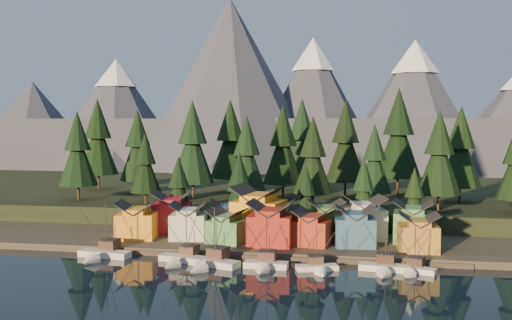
% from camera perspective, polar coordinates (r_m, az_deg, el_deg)
% --- Properties ---
extents(ground, '(500.00, 500.00, 0.00)m').
position_cam_1_polar(ground, '(106.19, 0.42, -11.94)').
color(ground, black).
rests_on(ground, ground).
extents(shore_strip, '(400.00, 50.00, 1.50)m').
position_cam_1_polar(shore_strip, '(144.54, 3.04, -7.35)').
color(shore_strip, '#353126').
rests_on(shore_strip, ground).
extents(hillside, '(420.00, 100.00, 6.00)m').
position_cam_1_polar(hillside, '(193.24, 4.80, -3.80)').
color(hillside, black).
rests_on(hillside, ground).
extents(dock, '(80.00, 4.00, 1.00)m').
position_cam_1_polar(dock, '(121.83, 1.71, -9.61)').
color(dock, '#493E34').
rests_on(dock, ground).
extents(mountain_ridge, '(560.00, 190.00, 90.00)m').
position_cam_1_polar(mountain_ridge, '(315.04, 6.04, 3.40)').
color(mountain_ridge, '#4A4E5F').
rests_on(mountain_ridge, ground).
extents(boat_0, '(11.80, 12.62, 12.78)m').
position_cam_1_polar(boat_0, '(126.15, -15.22, -8.40)').
color(boat_0, silver).
rests_on(boat_0, ground).
extents(boat_1, '(11.62, 12.25, 11.57)m').
position_cam_1_polar(boat_1, '(118.83, -7.44, -9.22)').
color(boat_1, beige).
rests_on(boat_1, ground).
extents(boat_2, '(11.77, 12.29, 12.85)m').
position_cam_1_polar(boat_2, '(114.93, -4.67, -9.47)').
color(boat_2, beige).
rests_on(boat_2, ground).
extents(boat_3, '(8.99, 9.73, 11.72)m').
position_cam_1_polar(boat_3, '(113.27, 0.91, -9.68)').
color(boat_3, silver).
rests_on(boat_3, ground).
extents(boat_4, '(8.73, 9.16, 9.81)m').
position_cam_1_polar(boat_4, '(112.30, 6.23, -10.09)').
color(boat_4, white).
rests_on(boat_4, ground).
extents(boat_5, '(10.47, 11.19, 11.51)m').
position_cam_1_polar(boat_5, '(113.80, 12.74, -9.83)').
color(boat_5, silver).
rests_on(boat_5, ground).
extents(boat_6, '(8.80, 9.23, 9.89)m').
position_cam_1_polar(boat_6, '(114.31, 15.41, -9.95)').
color(boat_6, white).
rests_on(boat_6, ground).
extents(house_front_0, '(9.88, 9.48, 8.69)m').
position_cam_1_polar(house_front_0, '(136.86, -11.87, -5.80)').
color(house_front_0, orange).
rests_on(house_front_0, shore_strip).
extents(house_front_1, '(9.13, 8.85, 8.46)m').
position_cam_1_polar(house_front_1, '(134.50, -6.76, -5.97)').
color(house_front_1, beige).
rests_on(house_front_1, shore_strip).
extents(house_front_2, '(9.39, 9.44, 7.65)m').
position_cam_1_polar(house_front_2, '(129.81, -2.87, -6.50)').
color(house_front_2, '#49884E').
rests_on(house_front_2, shore_strip).
extents(house_front_3, '(9.94, 9.51, 9.80)m').
position_cam_1_polar(house_front_3, '(126.90, 1.49, -6.22)').
color(house_front_3, maroon).
rests_on(house_front_3, shore_strip).
extents(house_front_4, '(9.23, 9.72, 7.98)m').
position_cam_1_polar(house_front_4, '(128.00, 5.66, -6.59)').
color(house_front_4, '#A02E18').
rests_on(house_front_4, shore_strip).
extents(house_front_5, '(9.22, 8.52, 8.94)m').
position_cam_1_polar(house_front_5, '(127.85, 9.85, -6.41)').
color(house_front_5, '#325977').
rests_on(house_front_5, shore_strip).
extents(house_front_6, '(8.22, 7.78, 8.11)m').
position_cam_1_polar(house_front_6, '(126.09, 15.92, -6.85)').
color(house_front_6, '#AA7D2B').
rests_on(house_front_6, shore_strip).
extents(house_back_0, '(10.70, 10.41, 10.03)m').
position_cam_1_polar(house_back_0, '(143.30, -8.37, -5.04)').
color(house_back_0, maroon).
rests_on(house_back_0, shore_strip).
extents(house_back_1, '(8.65, 8.72, 8.34)m').
position_cam_1_polar(house_back_1, '(139.80, -3.07, -5.60)').
color(house_back_1, '#325177').
rests_on(house_back_1, shore_strip).
extents(house_back_2, '(13.17, 12.43, 12.11)m').
position_cam_1_polar(house_back_2, '(136.52, 0.29, -4.98)').
color(house_back_2, orange).
rests_on(house_back_2, shore_strip).
extents(house_back_3, '(9.98, 9.22, 8.85)m').
position_cam_1_polar(house_back_3, '(136.58, 6.92, -5.73)').
color(house_back_3, '#4D753F').
rests_on(house_back_3, shore_strip).
extents(house_back_4, '(10.91, 10.63, 10.01)m').
position_cam_1_polar(house_back_4, '(135.66, 10.74, -5.58)').
color(house_back_4, white).
rests_on(house_back_4, shore_strip).
extents(house_back_5, '(9.36, 9.45, 9.55)m').
position_cam_1_polar(house_back_5, '(134.33, 15.44, -5.85)').
color(house_back_5, '#49874B').
rests_on(house_back_5, shore_strip).
extents(tree_hill_0, '(11.16, 11.16, 25.99)m').
position_cam_1_polar(tree_hill_0, '(172.04, -17.40, 0.83)').
color(tree_hill_0, '#332319').
rests_on(tree_hill_0, hillside).
extents(tree_hill_1, '(11.45, 11.45, 26.66)m').
position_cam_1_polar(tree_hill_1, '(181.64, -11.72, 1.20)').
color(tree_hill_1, '#332319').
rests_on(tree_hill_1, hillside).
extents(tree_hill_2, '(8.52, 8.52, 19.85)m').
position_cam_1_polar(tree_hill_2, '(159.65, -11.00, -0.50)').
color(tree_hill_2, '#332319').
rests_on(tree_hill_2, hillside).
extents(tree_hill_3, '(12.52, 12.52, 29.16)m').
position_cam_1_polar(tree_hill_3, '(167.53, -6.36, 1.50)').
color(tree_hill_3, '#332319').
rests_on(tree_hill_3, hillside).
extents(tree_hill_4, '(12.85, 12.85, 29.93)m').
position_cam_1_polar(tree_hill_4, '(180.07, -2.58, 1.83)').
color(tree_hill_4, '#332319').
rests_on(tree_hill_4, hillside).
extents(tree_hill_5, '(10.57, 10.57, 24.63)m').
position_cam_1_polar(tree_hill_5, '(153.75, -0.94, 0.38)').
color(tree_hill_5, '#332319').
rests_on(tree_hill_5, hillside).
extents(tree_hill_6, '(11.99, 11.99, 27.92)m').
position_cam_1_polar(tree_hill_6, '(167.21, 2.72, 1.28)').
color(tree_hill_6, '#332319').
rests_on(tree_hill_6, hillside).
extents(tree_hill_7, '(10.49, 10.49, 24.43)m').
position_cam_1_polar(tree_hill_7, '(149.44, 5.71, 0.21)').
color(tree_hill_7, '#332319').
rests_on(tree_hill_7, hillside).
extents(tree_hill_8, '(12.59, 12.59, 29.33)m').
position_cam_1_polar(tree_hill_8, '(172.91, 8.94, 1.58)').
color(tree_hill_8, '#332319').
rests_on(tree_hill_8, hillside).
extents(tree_hill_9, '(9.57, 9.57, 22.30)m').
position_cam_1_polar(tree_hill_9, '(156.22, 11.76, -0.12)').
color(tree_hill_9, '#332319').
rests_on(tree_hill_9, hillside).
extents(tree_hill_10, '(14.30, 14.30, 33.31)m').
position_cam_1_polar(tree_hill_10, '(181.30, 14.05, 2.31)').
color(tree_hill_10, '#332319').
rests_on(tree_hill_10, hillside).
extents(tree_hill_11, '(11.13, 11.13, 25.92)m').
position_cam_1_polar(tree_hill_11, '(152.51, 17.85, 0.42)').
color(tree_hill_11, '#332319').
rests_on(tree_hill_11, hillside).
extents(tree_hill_12, '(11.71, 11.71, 27.28)m').
position_cam_1_polar(tree_hill_12, '(169.50, 19.78, 0.97)').
color(tree_hill_12, '#332319').
rests_on(tree_hill_12, hillside).
extents(tree_hill_15, '(13.01, 13.01, 30.30)m').
position_cam_1_polar(tree_hill_15, '(183.62, 4.62, 1.92)').
color(tree_hill_15, '#332319').
rests_on(tree_hill_15, hillside).
extents(tree_hill_16, '(13.12, 13.12, 30.57)m').
position_cam_1_polar(tree_hill_16, '(197.89, -15.52, 1.98)').
color(tree_hill_16, '#332319').
rests_on(tree_hill_16, hillside).
extents(tree_shore_0, '(7.98, 7.98, 18.60)m').
position_cam_1_polar(tree_shore_0, '(148.69, -7.74, -2.80)').
color(tree_shore_0, '#332319').
rests_on(tree_shore_0, shore_strip).
extents(tree_shore_1, '(8.50, 8.50, 19.80)m').
position_cam_1_polar(tree_shore_1, '(144.61, -1.68, -2.69)').
color(tree_shore_1, '#332319').
rests_on(tree_shore_1, shore_strip).
extents(tree_shore_2, '(7.00, 7.00, 16.30)m').
position_cam_1_polar(tree_shore_2, '(142.46, 5.05, -3.59)').
color(tree_shore_2, '#332319').
rests_on(tree_shore_2, shore_strip).
extents(tree_shore_3, '(8.07, 8.07, 18.79)m').
position_cam_1_polar(tree_shore_3, '(141.83, 10.71, -3.12)').
color(tree_shore_3, '#332319').
rests_on(tree_shore_3, shore_strip).
extents(tree_shore_4, '(7.04, 7.04, 16.40)m').
position_cam_1_polar(tree_shore_4, '(142.70, 15.54, -3.68)').
color(tree_shore_4, '#332319').
rests_on(tree_shore_4, shore_strip).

